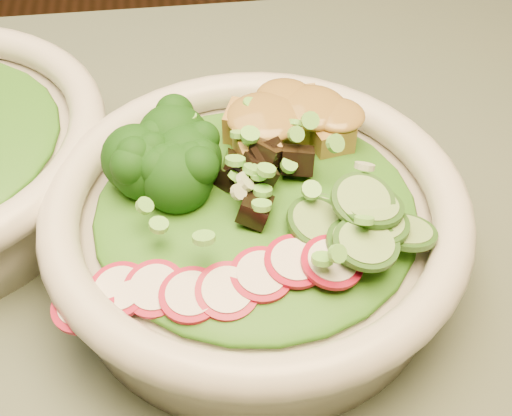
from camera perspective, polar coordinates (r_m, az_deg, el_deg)
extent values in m
cube|color=#4B5547|center=(0.48, 0.98, -10.11)|extent=(1.20, 0.80, 0.03)
cylinder|color=beige|center=(0.47, 0.00, -2.80)|extent=(0.24, 0.24, 0.05)
torus|color=beige|center=(0.45, 0.00, 0.09)|extent=(0.27, 0.27, 0.03)
ellipsoid|color=#195A13|center=(0.45, 0.00, 0.09)|extent=(0.20, 0.20, 0.02)
ellipsoid|color=brown|center=(0.47, 2.44, 7.43)|extent=(0.07, 0.06, 0.02)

